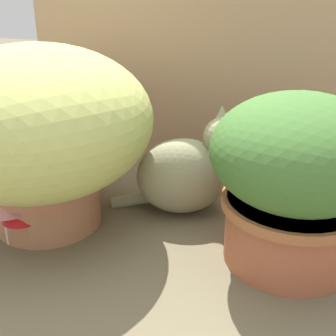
# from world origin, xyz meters

# --- Properties ---
(ground_plane) EXTENTS (6.00, 6.00, 0.00)m
(ground_plane) POSITION_xyz_m (0.00, 0.00, 0.00)
(ground_plane) COLOR brown
(cardboard_backdrop) EXTENTS (1.21, 0.03, 0.75)m
(cardboard_backdrop) POSITION_xyz_m (0.09, 0.51, 0.37)
(cardboard_backdrop) COLOR tan
(cardboard_backdrop) RESTS_ON ground
(grass_planter) EXTENTS (0.59, 0.59, 0.49)m
(grass_planter) POSITION_xyz_m (-0.24, 0.03, 0.28)
(grass_planter) COLOR #AC704F
(grass_planter) RESTS_ON ground
(leafy_planter) EXTENTS (0.40, 0.40, 0.41)m
(leafy_planter) POSITION_xyz_m (0.40, 0.04, 0.22)
(leafy_planter) COLOR #AD5D3D
(leafy_planter) RESTS_ON ground
(cat) EXTENTS (0.39, 0.25, 0.32)m
(cat) POSITION_xyz_m (0.11, 0.20, 0.12)
(cat) COLOR gray
(cat) RESTS_ON ground
(mushroom_ornament_red) EXTENTS (0.09, 0.09, 0.11)m
(mushroom_ornament_red) POSITION_xyz_m (-0.24, -0.09, 0.08)
(mushroom_ornament_red) COLOR silver
(mushroom_ornament_red) RESTS_ON ground
(mushroom_ornament_pink) EXTENTS (0.12, 0.12, 0.15)m
(mushroom_ornament_pink) POSITION_xyz_m (-0.28, -0.09, 0.11)
(mushroom_ornament_pink) COLOR silver
(mushroom_ornament_pink) RESTS_ON ground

